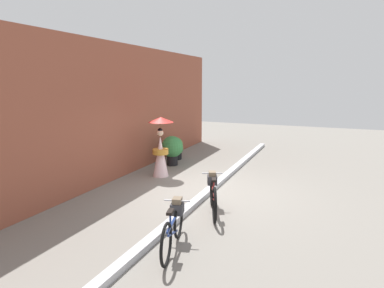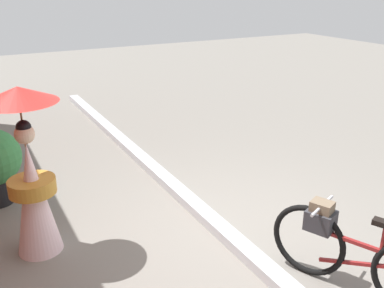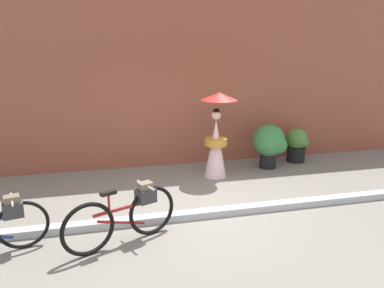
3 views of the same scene
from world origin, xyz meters
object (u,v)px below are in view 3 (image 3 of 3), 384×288
object	(u,v)px
bicycle_near_officer	(126,214)
person_with_parasol	(217,136)
potted_plant_small	(270,143)
potted_plant_by_door	(297,144)

from	to	relation	value
bicycle_near_officer	person_with_parasol	world-z (taller)	person_with_parasol
bicycle_near_officer	person_with_parasol	xyz separation A→B (m)	(2.12, 2.46, 0.47)
potted_plant_small	potted_plant_by_door	bearing A→B (deg)	18.49
bicycle_near_officer	potted_plant_by_door	xyz separation A→B (m)	(4.39, 3.03, 0.01)
bicycle_near_officer	person_with_parasol	size ratio (longest dim) A/B	0.89
person_with_parasol	potted_plant_by_door	xyz separation A→B (m)	(2.27, 0.57, -0.46)
bicycle_near_officer	potted_plant_small	world-z (taller)	potted_plant_small
potted_plant_small	person_with_parasol	bearing A→B (deg)	-168.78
bicycle_near_officer	person_with_parasol	bearing A→B (deg)	49.32
bicycle_near_officer	potted_plant_by_door	distance (m)	5.33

